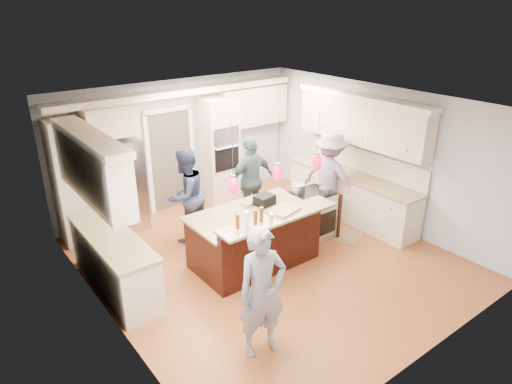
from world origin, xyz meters
TOP-DOWN VIEW (x-y plane):
  - ground_plane at (0.00, 0.00)m, footprint 6.00×6.00m
  - room_shell at (0.00, 0.00)m, footprint 5.54×6.04m
  - refrigerator at (-1.55, 2.64)m, footprint 0.90×0.70m
  - oven_column at (0.75, 2.67)m, footprint 0.72×0.69m
  - back_upper_cabinets at (-0.75, 2.76)m, footprint 5.30×0.61m
  - right_counter_run at (2.44, 0.30)m, footprint 0.64×3.10m
  - left_cabinets at (-2.44, 0.80)m, footprint 0.64×2.30m
  - kitchen_island at (-0.25, 0.07)m, footprint 2.10×1.46m
  - island_range at (1.16, 0.15)m, footprint 0.82×0.71m
  - pendant_lights at (-0.25, -0.51)m, footprint 1.75×0.15m
  - person_bar_end at (-1.44, -1.66)m, footprint 0.71×0.54m
  - person_far_left at (-0.72, 1.51)m, footprint 1.02×0.91m
  - person_far_right at (0.67, 1.38)m, footprint 1.05×0.46m
  - person_range_side at (2.00, 0.55)m, footprint 0.98×1.32m
  - floor_rug at (1.64, -0.12)m, footprint 0.84×0.99m
  - water_bottle at (-0.92, -0.63)m, footprint 0.07×0.07m
  - beer_bottle_a at (-0.99, -0.51)m, footprint 0.08×0.08m
  - beer_bottle_b at (-0.70, -0.56)m, footprint 0.07×0.07m
  - beer_bottle_c at (-0.57, -0.53)m, footprint 0.07×0.07m
  - drink_can at (-0.44, -0.60)m, footprint 0.06×0.06m
  - cutting_board at (-0.07, -0.47)m, footprint 0.55×0.44m
  - pot_large at (0.95, 0.33)m, footprint 0.25×0.25m
  - pot_small at (1.29, 0.00)m, footprint 0.19×0.19m

SIDE VIEW (x-z plane):
  - ground_plane at x=0.00m, z-range 0.00..0.00m
  - floor_rug at x=1.64m, z-range 0.00..0.01m
  - island_range at x=1.16m, z-range 0.00..0.92m
  - kitchen_island at x=-0.25m, z-range -0.07..1.05m
  - person_bar_end at x=-1.44m, z-range 0.00..1.74m
  - person_far_left at x=-0.72m, z-range 0.00..1.75m
  - person_far_right at x=0.67m, z-range 0.00..1.77m
  - refrigerator at x=-1.55m, z-range 0.00..1.80m
  - person_range_side at x=2.00m, z-range 0.00..1.82m
  - pot_small at x=1.29m, z-range 0.92..1.01m
  - pot_large at x=0.95m, z-range 0.92..1.07m
  - right_counter_run at x=2.44m, z-range -0.20..2.31m
  - left_cabinets at x=-2.44m, z-range -0.20..2.31m
  - cutting_board at x=-0.07m, z-range 1.12..1.16m
  - oven_column at x=0.75m, z-range 0.00..2.30m
  - drink_can at x=-0.44m, z-range 1.12..1.23m
  - beer_bottle_c at x=-0.57m, z-range 1.12..1.35m
  - beer_bottle_b at x=-0.70m, z-range 1.12..1.35m
  - beer_bottle_a at x=-0.99m, z-range 1.12..1.35m
  - water_bottle at x=-0.92m, z-range 1.12..1.42m
  - back_upper_cabinets at x=-0.75m, z-range 0.40..2.94m
  - pendant_lights at x=-0.25m, z-range 1.29..2.32m
  - room_shell at x=0.00m, z-range 0.46..3.18m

